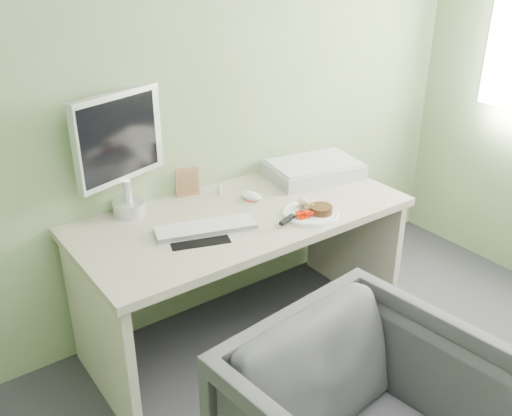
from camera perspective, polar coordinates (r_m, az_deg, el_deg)
wall_back at (r=2.82m, az=-5.99°, el=13.75°), size 3.50×0.00×3.50m
desk at (r=2.80m, az=-1.36°, el=-3.79°), size 1.60×0.75×0.73m
plate at (r=2.70m, az=5.50°, el=-0.56°), size 0.27×0.27×0.01m
steak at (r=2.69m, az=6.52°, el=-0.14°), size 0.13×0.13×0.03m
potato_pile at (r=2.73m, az=5.24°, el=0.60°), size 0.13×0.11×0.06m
carrot_heap at (r=2.64m, az=4.76°, el=-0.49°), size 0.07×0.06×0.04m
steak_knife at (r=2.63m, az=3.61°, el=-0.86°), size 0.26×0.11×0.02m
mousepad at (r=2.53m, az=-5.90°, el=-2.67°), size 0.32×0.30×0.00m
keyboard at (r=2.55m, az=-5.05°, el=-1.96°), size 0.47×0.26×0.02m
computer_mouse at (r=2.84m, az=-0.51°, el=1.21°), size 0.10×0.13×0.04m
photo_frame at (r=2.88m, az=-6.88°, el=2.60°), size 0.12×0.04×0.15m
eyedrop_bottle at (r=2.89m, az=-3.65°, el=1.91°), size 0.02×0.02×0.07m
scanner at (r=3.13m, az=5.81°, el=3.80°), size 0.54×0.41×0.08m
monitor at (r=2.66m, az=-13.36°, el=5.88°), size 0.47×0.20×0.58m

